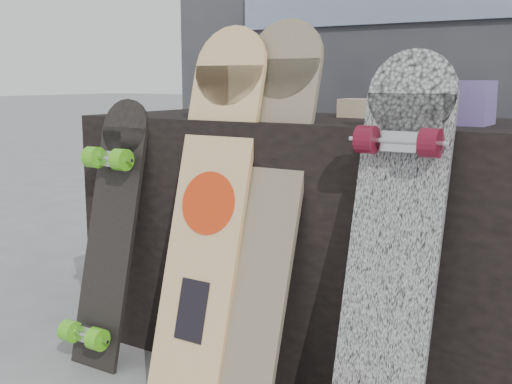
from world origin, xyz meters
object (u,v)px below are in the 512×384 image
Objects in this scene: vendor_table at (327,240)px; longboard_cascadia at (392,249)px; longboard_celtic at (263,199)px; longboard_geisha at (211,198)px; skateboard_dark at (108,230)px.

vendor_table is 0.56m from longboard_cascadia.
longboard_celtic is (-0.05, -0.32, 0.18)m from vendor_table.
longboard_celtic is (0.17, 0.02, 0.01)m from longboard_geisha.
longboard_celtic is 1.10× the size of longboard_cascadia.
vendor_table is 1.60× the size of longboard_cascadia.
longboard_celtic is 1.28× the size of skateboard_dark.
longboard_celtic is at bearing 8.64° from skateboard_dark.
longboard_celtic is at bearing 8.41° from longboard_geisha.
longboard_celtic reaches higher than skateboard_dark.
skateboard_dark is (-0.54, -0.08, -0.15)m from longboard_celtic.
longboard_cascadia is 1.16× the size of skateboard_dark.
longboard_geisha is 0.60m from longboard_cascadia.
longboard_geisha is 1.09× the size of longboard_cascadia.
vendor_table is at bearing 34.00° from skateboard_dark.
longboard_celtic reaches higher than longboard_geisha.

